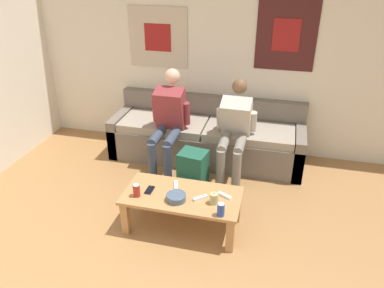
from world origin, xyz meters
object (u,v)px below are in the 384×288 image
game_controller_near_left (225,196)px  game_controller_near_right (176,185)px  person_seated_teen (235,129)px  cell_phone (150,190)px  couch (207,138)px  drink_can_blue (221,210)px  pillar_candle (214,198)px  drink_can_red (137,190)px  game_controller_far_center (200,198)px  ceramic_bowl (176,197)px  backpack (193,172)px  coffee_table (182,200)px  person_seated_adult (168,120)px

game_controller_near_left → game_controller_near_right: (-0.49, 0.05, 0.00)m
person_seated_teen → cell_phone: bearing=-121.0°
couch → drink_can_blue: 1.72m
pillar_candle → game_controller_near_right: bearing=156.7°
drink_can_red → drink_can_blue: bearing=-6.4°
pillar_candle → game_controller_far_center: pillar_candle is taller
drink_can_blue → ceramic_bowl: bearing=164.9°
game_controller_far_center → game_controller_near_right: bearing=152.6°
ceramic_bowl → drink_can_red: drink_can_red is taller
person_seated_teen → backpack: size_ratio=2.38×
drink_can_blue → backpack: bearing=118.6°
drink_can_blue → drink_can_red: bearing=173.6°
couch → game_controller_near_right: couch is taller
backpack → pillar_candle: pillar_candle is taller
ceramic_bowl → coffee_table: bearing=73.8°
couch → game_controller_near_right: (-0.03, -1.31, 0.11)m
ceramic_bowl → game_controller_near_right: ceramic_bowl is taller
backpack → game_controller_near_right: 0.55m
game_controller_near_right → couch: bearing=88.9°
couch → coffee_table: bearing=-87.2°
person_seated_adult → drink_can_red: bearing=-87.5°
game_controller_near_left → game_controller_far_center: (-0.21, -0.09, 0.00)m
person_seated_teen → game_controller_near_left: (0.07, -1.00, -0.23)m
person_seated_teen → game_controller_near_left: bearing=-86.2°
person_seated_teen → drink_can_blue: size_ratio=9.08×
person_seated_teen → person_seated_adult: bearing=-178.5°
backpack → pillar_candle: bearing=-61.8°
person_seated_adult → cell_phone: bearing=-82.7°
backpack → game_controller_near_right: (-0.04, -0.52, 0.16)m
pillar_candle → ceramic_bowl: bearing=-173.3°
coffee_table → ceramic_bowl: 0.15m
person_seated_adult → game_controller_near_left: size_ratio=8.40×
drink_can_red → game_controller_near_right: drink_can_red is taller
game_controller_near_right → game_controller_far_center: size_ratio=1.14×
pillar_candle → drink_can_blue: drink_can_blue is taller
backpack → person_seated_adult: bearing=134.6°
person_seated_adult → person_seated_teen: size_ratio=1.07×
person_seated_adult → game_controller_far_center: bearing=-59.2°
couch → ceramic_bowl: size_ratio=13.05×
pillar_candle → game_controller_near_left: size_ratio=0.80×
backpack → game_controller_near_right: bearing=-93.9°
coffee_table → game_controller_near_left: size_ratio=7.74×
coffee_table → drink_can_blue: 0.48m
backpack → person_seated_teen: bearing=47.6°
game_controller_near_right → game_controller_far_center: (0.28, -0.14, 0.00)m
coffee_table → ceramic_bowl: (-0.03, -0.10, 0.10)m
person_seated_adult → game_controller_near_right: size_ratio=8.16×
drink_can_red → game_controller_near_right: (0.31, 0.24, -0.05)m
person_seated_teen → drink_can_red: (-0.73, -1.19, -0.18)m
pillar_candle → drink_can_blue: bearing=-59.8°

